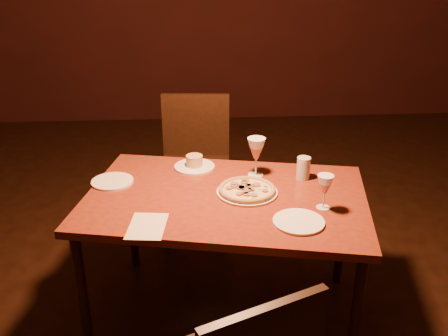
{
  "coord_description": "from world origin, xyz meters",
  "views": [
    {
      "loc": [
        -0.1,
        -1.93,
        1.79
      ],
      "look_at": [
        0.04,
        0.23,
        0.83
      ],
      "focal_mm": 40.0,
      "sensor_mm": 36.0,
      "label": 1
    }
  ],
  "objects": [
    {
      "name": "menu_card",
      "position": [
        -0.3,
        -0.09,
        0.71
      ],
      "size": [
        0.18,
        0.24,
        0.0
      ],
      "primitive_type": "cube",
      "rotation": [
        0.0,
        0.0,
        -0.11
      ],
      "color": "silver",
      "rests_on": "dining_table"
    },
    {
      "name": "chair_far",
      "position": [
        -0.09,
        1.08,
        0.52
      ],
      "size": [
        0.48,
        0.48,
        0.92
      ],
      "rotation": [
        0.0,
        0.0,
        -0.08
      ],
      "color": "black",
      "rests_on": "floor"
    },
    {
      "name": "wine_glass_far",
      "position": [
        0.22,
        0.39,
        0.81
      ],
      "size": [
        0.09,
        0.09,
        0.2
      ],
      "primitive_type": null,
      "color": "#BF604F",
      "rests_on": "dining_table"
    },
    {
      "name": "ramekin_saucer",
      "position": [
        -0.1,
        0.52,
        0.73
      ],
      "size": [
        0.22,
        0.22,
        0.07
      ],
      "color": "white",
      "rests_on": "dining_table"
    },
    {
      "name": "dining_table",
      "position": [
        0.05,
        0.18,
        0.65
      ],
      "size": [
        1.47,
        1.1,
        0.71
      ],
      "rotation": [
        0.0,
        0.0,
        -0.2
      ],
      "color": "maroon",
      "rests_on": "floor"
    },
    {
      "name": "wine_glass_right",
      "position": [
        0.48,
        0.03,
        0.79
      ],
      "size": [
        0.07,
        0.07,
        0.16
      ],
      "primitive_type": null,
      "color": "#BF604F",
      "rests_on": "dining_table"
    },
    {
      "name": "water_tumbler",
      "position": [
        0.45,
        0.34,
        0.77
      ],
      "size": [
        0.07,
        0.07,
        0.11
      ],
      "primitive_type": "cylinder",
      "color": "silver",
      "rests_on": "dining_table"
    },
    {
      "name": "side_plate_left",
      "position": [
        -0.51,
        0.36,
        0.71
      ],
      "size": [
        0.21,
        0.21,
        0.01
      ],
      "primitive_type": "cylinder",
      "color": "white",
      "rests_on": "dining_table"
    },
    {
      "name": "side_plate_near",
      "position": [
        0.34,
        -0.1,
        0.71
      ],
      "size": [
        0.22,
        0.22,
        0.01
      ],
      "primitive_type": "cylinder",
      "color": "white",
      "rests_on": "dining_table"
    },
    {
      "name": "pizza_plate",
      "position": [
        0.15,
        0.19,
        0.73
      ],
      "size": [
        0.29,
        0.29,
        0.03
      ],
      "color": "white",
      "rests_on": "dining_table"
    }
  ]
}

